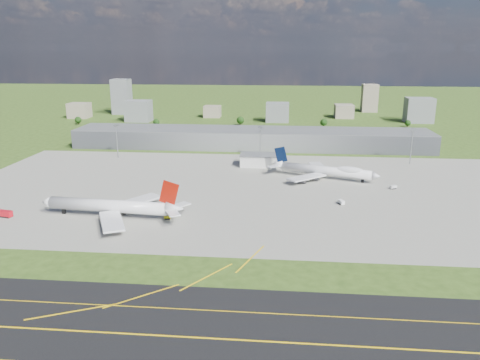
# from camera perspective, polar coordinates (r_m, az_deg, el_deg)

# --- Properties ---
(ground) EXTENTS (1400.00, 1400.00, 0.00)m
(ground) POSITION_cam_1_polar(r_m,az_deg,el_deg) (387.60, 1.23, 3.58)
(ground) COLOR #2E4A17
(ground) RESTS_ON ground
(taxiway) EXTENTS (1400.00, 60.00, 0.06)m
(taxiway) POSITION_cam_1_polar(r_m,az_deg,el_deg) (146.09, -6.49, -18.50)
(taxiway) COLOR black
(taxiway) RESTS_ON ground
(apron) EXTENTS (360.00, 190.00, 0.08)m
(apron) POSITION_cam_1_polar(r_m,az_deg,el_deg) (280.65, 1.66, -1.20)
(apron) COLOR gray
(apron) RESTS_ON ground
(terminal) EXTENTS (300.00, 42.00, 15.00)m
(terminal) POSITION_cam_1_polar(r_m,az_deg,el_deg) (400.77, 1.39, 5.08)
(terminal) COLOR slate
(terminal) RESTS_ON ground
(ops_building) EXTENTS (26.00, 16.00, 8.00)m
(ops_building) POSITION_cam_1_polar(r_m,az_deg,el_deg) (337.45, 2.32, 2.41)
(ops_building) COLOR silver
(ops_building) RESTS_ON ground
(mast_west) EXTENTS (3.50, 2.00, 25.90)m
(mast_west) POSITION_cam_1_polar(r_m,az_deg,el_deg) (371.13, -14.82, 5.29)
(mast_west) COLOR gray
(mast_west) RESTS_ON ground
(mast_center) EXTENTS (3.50, 2.00, 25.90)m
(mast_center) POSITION_cam_1_polar(r_m,az_deg,el_deg) (349.26, 2.48, 5.17)
(mast_center) COLOR gray
(mast_center) RESTS_ON ground
(mast_east) EXTENTS (3.50, 2.00, 25.90)m
(mast_east) POSITION_cam_1_polar(r_m,az_deg,el_deg) (361.14, 20.24, 4.56)
(mast_east) COLOR gray
(mast_east) RESTS_ON ground
(airliner_red_twin) EXTENTS (75.84, 58.89, 20.80)m
(airliner_red_twin) POSITION_cam_1_polar(r_m,az_deg,el_deg) (242.67, -15.20, -3.16)
(airliner_red_twin) COLOR white
(airliner_red_twin) RESTS_ON ground
(airliner_blue_quad) EXTENTS (69.59, 53.24, 18.75)m
(airliner_blue_quad) POSITION_cam_1_polar(r_m,az_deg,el_deg) (308.70, 10.41, 1.12)
(airliner_blue_quad) COLOR white
(airliner_blue_quad) RESTS_ON ground
(fire_truck) EXTENTS (7.90, 4.31, 3.34)m
(fire_truck) POSITION_cam_1_polar(r_m,az_deg,el_deg) (263.46, -26.72, -3.73)
(fire_truck) COLOR red
(fire_truck) RESTS_ON ground
(tug_yellow) EXTENTS (3.44, 2.35, 1.62)m
(tug_yellow) POSITION_cam_1_polar(r_m,az_deg,el_deg) (235.66, -8.84, -4.56)
(tug_yellow) COLOR yellow
(tug_yellow) RESTS_ON ground
(van_white_near) EXTENTS (3.53, 4.99, 2.36)m
(van_white_near) POSITION_cam_1_polar(r_m,az_deg,el_deg) (260.24, 12.23, -2.68)
(van_white_near) COLOR white
(van_white_near) RESTS_ON ground
(van_white_far) EXTENTS (4.56, 3.77, 2.19)m
(van_white_far) POSITION_cam_1_polar(r_m,az_deg,el_deg) (296.69, 18.18, -0.84)
(van_white_far) COLOR silver
(van_white_far) RESTS_ON ground
(bldg_far_w) EXTENTS (24.00, 20.00, 18.00)m
(bldg_far_w) POSITION_cam_1_polar(r_m,az_deg,el_deg) (605.24, -19.00, 8.03)
(bldg_far_w) COLOR gray
(bldg_far_w) RESTS_ON ground
(bldg_w) EXTENTS (28.00, 22.00, 24.00)m
(bldg_w) POSITION_cam_1_polar(r_m,az_deg,el_deg) (557.96, -12.26, 8.24)
(bldg_w) COLOR slate
(bldg_w) RESTS_ON ground
(bldg_cw) EXTENTS (20.00, 18.00, 14.00)m
(bldg_cw) POSITION_cam_1_polar(r_m,az_deg,el_deg) (579.32, -3.40, 8.34)
(bldg_cw) COLOR gray
(bldg_cw) RESTS_ON ground
(bldg_c) EXTENTS (26.00, 20.00, 22.00)m
(bldg_c) POSITION_cam_1_polar(r_m,az_deg,el_deg) (542.58, 4.59, 8.23)
(bldg_c) COLOR slate
(bldg_c) RESTS_ON ground
(bldg_ce) EXTENTS (22.00, 24.00, 16.00)m
(bldg_ce) POSITION_cam_1_polar(r_m,az_deg,el_deg) (587.20, 12.55, 8.19)
(bldg_ce) COLOR gray
(bldg_ce) RESTS_ON ground
(bldg_e) EXTENTS (30.00, 22.00, 28.00)m
(bldg_e) POSITION_cam_1_polar(r_m,az_deg,el_deg) (572.99, 20.98, 7.95)
(bldg_e) COLOR slate
(bldg_e) RESTS_ON ground
(bldg_tall_w) EXTENTS (22.00, 20.00, 44.00)m
(bldg_tall_w) POSITION_cam_1_polar(r_m,az_deg,el_deg) (626.01, -14.23, 9.83)
(bldg_tall_w) COLOR slate
(bldg_tall_w) RESTS_ON ground
(bldg_tall_e) EXTENTS (20.00, 18.00, 36.00)m
(bldg_tall_e) POSITION_cam_1_polar(r_m,az_deg,el_deg) (651.02, 15.51, 9.60)
(bldg_tall_e) COLOR gray
(bldg_tall_e) RESTS_ON ground
(tree_far_w) EXTENTS (7.20, 7.20, 8.80)m
(tree_far_w) POSITION_cam_1_polar(r_m,az_deg,el_deg) (552.40, -19.14, 6.94)
(tree_far_w) COLOR #382314
(tree_far_w) RESTS_ON ground
(tree_w) EXTENTS (6.75, 6.75, 8.25)m
(tree_w) POSITION_cam_1_polar(r_m,az_deg,el_deg) (517.25, -10.17, 6.98)
(tree_w) COLOR #382314
(tree_w) RESTS_ON ground
(tree_c) EXTENTS (8.10, 8.10, 9.90)m
(tree_c) POSITION_cam_1_polar(r_m,az_deg,el_deg) (515.67, 0.04, 7.31)
(tree_c) COLOR #382314
(tree_c) RESTS_ON ground
(tree_e) EXTENTS (7.65, 7.65, 9.35)m
(tree_e) POSITION_cam_1_polar(r_m,az_deg,el_deg) (510.51, 10.17, 6.94)
(tree_e) COLOR #382314
(tree_e) RESTS_ON ground
(tree_far_e) EXTENTS (6.30, 6.30, 7.70)m
(tree_far_e) POSITION_cam_1_polar(r_m,az_deg,el_deg) (535.57, 19.78, 6.56)
(tree_far_e) COLOR #382314
(tree_far_e) RESTS_ON ground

